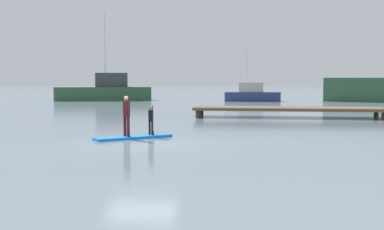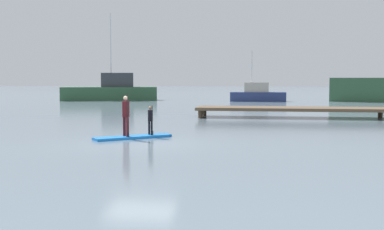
% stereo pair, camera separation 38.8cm
% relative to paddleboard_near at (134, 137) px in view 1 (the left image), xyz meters
% --- Properties ---
extents(ground_plane, '(240.00, 240.00, 0.00)m').
position_rel_paddleboard_near_xyz_m(ground_plane, '(0.68, -1.53, -0.05)').
color(ground_plane, slate).
extents(paddleboard_near, '(2.84, 2.41, 0.10)m').
position_rel_paddleboard_near_xyz_m(paddleboard_near, '(0.00, 0.00, 0.00)').
color(paddleboard_near, blue).
rests_on(paddleboard_near, ground).
extents(paddler_adult, '(0.39, 0.42, 1.67)m').
position_rel_paddleboard_near_xyz_m(paddler_adult, '(-0.23, -0.19, 0.96)').
color(paddler_adult, '#4C1419').
rests_on(paddler_adult, paddleboard_near).
extents(paddler_child_solo, '(0.30, 0.34, 1.18)m').
position_rel_paddleboard_near_xyz_m(paddler_child_solo, '(0.60, 0.45, 0.70)').
color(paddler_child_solo, black).
rests_on(paddler_child_solo, paddleboard_near).
extents(fishing_boat_green_midground, '(10.36, 5.39, 9.17)m').
position_rel_paddleboard_near_xyz_m(fishing_boat_green_midground, '(-11.09, 31.82, 0.95)').
color(fishing_boat_green_midground, '#2D5638').
rests_on(fishing_boat_green_midground, ground).
extents(motor_boat_small_navy, '(5.64, 1.69, 5.13)m').
position_rel_paddleboard_near_xyz_m(motor_boat_small_navy, '(4.37, 31.71, 0.68)').
color(motor_boat_small_navy, navy).
rests_on(motor_boat_small_navy, ground).
extents(floating_dock, '(11.26, 2.43, 0.62)m').
position_rel_paddleboard_near_xyz_m(floating_dock, '(6.66, 11.22, 0.47)').
color(floating_dock, brown).
rests_on(floating_dock, ground).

